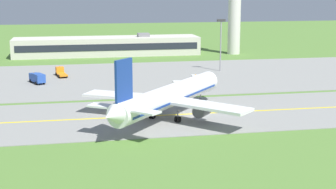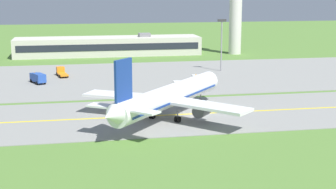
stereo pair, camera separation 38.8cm
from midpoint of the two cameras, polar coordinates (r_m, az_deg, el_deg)
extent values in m
plane|color=#517A33|center=(96.17, 3.20, -2.20)|extent=(500.00, 500.00, 0.00)
cube|color=gray|center=(96.15, 3.20, -2.17)|extent=(240.00, 28.00, 0.10)
cube|color=gray|center=(138.43, 2.97, 2.17)|extent=(140.00, 52.00, 0.10)
cube|color=yellow|center=(96.14, 3.21, -2.14)|extent=(220.00, 0.60, 0.01)
cylinder|color=white|center=(92.12, 0.12, -0.13)|extent=(24.73, 28.76, 4.00)
cone|color=white|center=(108.17, 4.71, 1.63)|extent=(4.59, 4.42, 3.80)
cone|color=white|center=(76.77, -6.44, -2.35)|extent=(4.66, 4.63, 3.40)
cube|color=navy|center=(92.22, 0.12, -0.43)|extent=(23.06, 26.72, 0.36)
cube|color=#1E232D|center=(106.07, 4.24, 1.82)|extent=(3.77, 3.55, 0.70)
cube|color=white|center=(94.67, -5.05, -0.16)|extent=(15.29, 11.94, 0.50)
cylinder|color=#47474C|center=(95.55, -3.37, -0.88)|extent=(3.94, 4.09, 2.30)
cylinder|color=black|center=(96.88, -2.87, -0.69)|extent=(1.78, 1.53, 2.10)
cube|color=white|center=(86.63, 4.37, -1.28)|extent=(13.67, 14.31, 0.50)
cylinder|color=#47474C|center=(89.53, 3.72, -1.76)|extent=(3.94, 4.09, 2.30)
cylinder|color=black|center=(90.94, 4.14, -1.55)|extent=(1.78, 1.53, 2.10)
cube|color=navy|center=(78.48, -5.10, 1.62)|extent=(3.11, 3.65, 6.50)
cube|color=white|center=(81.01, -7.01, -1.32)|extent=(6.33, 5.32, 0.30)
cube|color=white|center=(77.55, -3.15, -1.84)|extent=(5.92, 5.96, 0.30)
cylinder|color=slate|center=(104.07, 3.53, -0.34)|extent=(0.24, 0.24, 1.65)
cylinder|color=black|center=(104.25, 3.52, -0.78)|extent=(0.97, 1.07, 1.10)
cylinder|color=slate|center=(92.30, -1.90, -1.91)|extent=(0.24, 0.24, 1.65)
cylinder|color=black|center=(92.63, -2.04, -2.39)|extent=(0.97, 1.07, 1.10)
cylinder|color=black|center=(92.36, -1.75, -2.43)|extent=(0.97, 1.07, 1.10)
cylinder|color=slate|center=(89.85, 0.97, -2.29)|extent=(0.24, 0.24, 1.65)
cylinder|color=black|center=(90.18, 0.81, -2.78)|extent=(0.97, 1.07, 1.10)
cylinder|color=black|center=(89.93, 1.12, -2.82)|extent=(0.97, 1.07, 1.10)
cube|color=silver|center=(124.89, 2.97, 1.78)|extent=(1.92, 2.10, 1.80)
cube|color=#1E232D|center=(124.97, 3.32, 1.93)|extent=(0.23, 1.84, 0.81)
cube|color=silver|center=(124.47, 1.52, 1.43)|extent=(4.72, 2.37, 0.40)
cylinder|color=orange|center=(124.72, 2.98, 2.23)|extent=(0.20, 0.20, 0.18)
cylinder|color=black|center=(126.04, 2.89, 1.39)|extent=(0.92, 0.35, 0.90)
cylinder|color=black|center=(124.11, 3.05, 1.23)|extent=(0.92, 0.35, 0.90)
cylinder|color=black|center=(125.42, 1.03, 1.35)|extent=(0.92, 0.35, 0.90)
cylinder|color=black|center=(123.38, 1.18, 1.18)|extent=(0.92, 0.35, 0.90)
cube|color=#264CA5|center=(131.98, -14.83, 1.95)|extent=(2.56, 2.46, 1.80)
cube|color=#1E232D|center=(132.64, -14.95, 2.13)|extent=(1.73, 0.86, 0.81)
cube|color=#264CA5|center=(129.19, -14.36, 1.81)|extent=(3.63, 4.69, 2.00)
cylinder|color=orange|center=(131.82, -14.85, 2.38)|extent=(0.20, 0.20, 0.18)
cylinder|color=black|center=(131.83, -15.21, 1.45)|extent=(0.64, 0.94, 0.90)
cylinder|color=black|center=(132.50, -14.40, 1.55)|extent=(0.64, 0.94, 0.90)
cylinder|color=black|center=(128.26, -14.64, 1.20)|extent=(0.64, 0.94, 0.90)
cylinder|color=black|center=(128.99, -13.77, 1.30)|extent=(0.64, 0.94, 0.90)
cube|color=orange|center=(140.66, -12.09, 2.68)|extent=(2.33, 2.17, 1.80)
cube|color=#1E232D|center=(141.36, -12.15, 2.85)|extent=(1.83, 0.50, 0.81)
cube|color=orange|center=(137.67, -11.82, 2.20)|extent=(3.01, 4.93, 0.40)
cylinder|color=orange|center=(140.51, -12.11, 3.08)|extent=(0.20, 0.20, 0.18)
cylinder|color=black|center=(140.65, -12.47, 2.22)|extent=(0.48, 0.94, 0.90)
cylinder|color=black|center=(141.01, -11.67, 2.28)|extent=(0.48, 0.94, 0.90)
cylinder|color=black|center=(136.64, -12.17, 1.96)|extent=(0.48, 0.94, 0.90)
cylinder|color=black|center=(137.04, -11.31, 2.02)|extent=(0.48, 0.94, 0.90)
cube|color=beige|center=(180.79, -6.87, 5.38)|extent=(64.24, 12.99, 6.31)
cube|color=#1E232D|center=(174.27, -6.71, 5.25)|extent=(61.67, 0.10, 2.27)
cube|color=slate|center=(181.78, -2.83, 6.68)|extent=(4.00, 4.00, 1.20)
cylinder|color=silver|center=(183.82, 7.37, 8.53)|extent=(4.40, 4.40, 25.83)
cylinder|color=gray|center=(145.04, 5.83, 5.34)|extent=(0.36, 0.36, 14.00)
cube|color=#333333|center=(144.39, 5.89, 8.24)|extent=(2.40, 0.50, 0.70)
camera|label=1|loc=(0.19, -90.12, -0.02)|focal=54.54mm
camera|label=2|loc=(0.19, 89.88, 0.02)|focal=54.54mm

